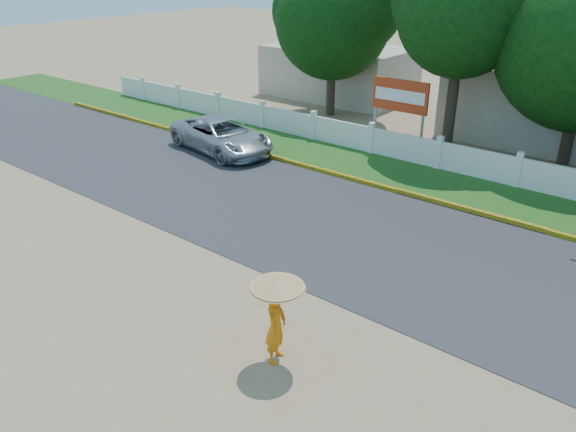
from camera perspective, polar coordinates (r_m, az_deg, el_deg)
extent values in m
plane|color=#9E8460|center=(14.05, -5.19, -7.51)|extent=(120.00, 120.00, 0.00)
cube|color=#38383A|center=(17.11, 5.28, -1.17)|extent=(60.00, 7.00, 0.02)
cube|color=#2D601E|center=(21.34, 13.25, 3.71)|extent=(60.00, 3.50, 0.03)
cube|color=yellow|center=(19.89, 11.05, 2.54)|extent=(40.00, 0.18, 0.16)
cube|color=silver|center=(22.41, 15.06, 6.00)|extent=(40.00, 0.10, 1.10)
cube|color=#B7AD99|center=(27.56, 27.18, 9.88)|extent=(10.00, 6.00, 3.20)
cube|color=#B7AD99|center=(33.55, 5.18, 14.39)|extent=(8.00, 5.00, 2.80)
imported|color=#AAADB2|center=(23.79, -6.77, 8.15)|extent=(5.34, 3.12, 1.40)
imported|color=orange|center=(11.39, -1.24, -11.18)|extent=(0.56, 0.68, 1.61)
cylinder|color=gray|center=(11.01, -1.07, -8.67)|extent=(0.02, 0.02, 1.04)
cone|color=tan|center=(10.76, -1.09, -6.69)|extent=(1.10, 1.10, 0.27)
cylinder|color=gray|center=(24.74, 8.83, 9.42)|extent=(0.12, 0.12, 2.00)
cylinder|color=gray|center=(23.76, 13.42, 8.38)|extent=(0.12, 0.12, 2.00)
cube|color=#AF3112|center=(23.92, 11.34, 11.91)|extent=(2.50, 0.12, 1.30)
cube|color=silver|center=(23.86, 11.27, 11.89)|extent=(2.25, 0.02, 0.49)
cylinder|color=#473828|center=(29.28, 4.38, 13.13)|extent=(0.44, 0.44, 3.07)
sphere|color=#10420F|center=(28.81, 4.59, 19.15)|extent=(5.64, 5.64, 5.64)
cylinder|color=#473828|center=(24.52, 26.72, 7.95)|extent=(0.44, 0.44, 2.86)
cylinder|color=#473828|center=(24.29, 16.29, 11.08)|extent=(0.44, 0.44, 4.17)
sphere|color=#10420F|center=(23.76, 17.34, 19.21)|extent=(5.05, 5.05, 5.05)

